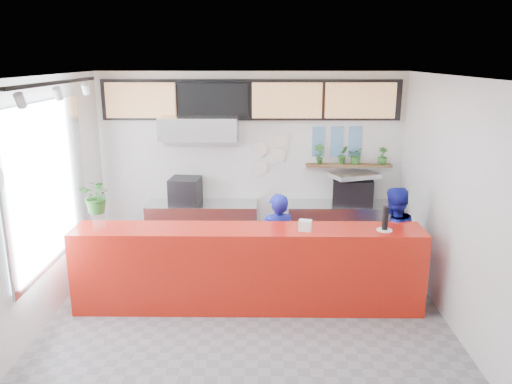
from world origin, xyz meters
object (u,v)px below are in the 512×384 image
at_px(staff_right, 392,240).
at_px(service_counter, 248,268).
at_px(pepper_mill, 385,218).
at_px(espresso_machine, 353,192).
at_px(panini_oven, 185,191).
at_px(staff_center, 277,243).

bearing_deg(staff_right, service_counter, -8.28).
bearing_deg(pepper_mill, espresso_machine, 92.27).
height_order(panini_oven, espresso_machine, panini_oven).
relative_size(panini_oven, espresso_machine, 0.74).
height_order(staff_right, pepper_mill, staff_right).
bearing_deg(pepper_mill, panini_oven, 146.27).
bearing_deg(service_counter, espresso_machine, 47.48).
relative_size(service_counter, pepper_mill, 15.20).
xyz_separation_m(staff_center, staff_right, (1.59, 0.03, 0.04)).
relative_size(espresso_machine, pepper_mill, 2.15).
bearing_deg(service_counter, panini_oven, 120.69).
bearing_deg(espresso_machine, service_counter, -124.31).
bearing_deg(espresso_machine, panini_oven, -171.79).
bearing_deg(staff_right, staff_center, -21.11).
xyz_separation_m(panini_oven, staff_right, (3.05, -1.31, -0.35)).
distance_m(service_counter, staff_right, 2.05).
distance_m(staff_center, pepper_mill, 1.54).
height_order(service_counter, pepper_mill, pepper_mill).
distance_m(espresso_machine, pepper_mill, 1.87).
distance_m(espresso_machine, staff_center, 1.88).
distance_m(panini_oven, staff_center, 2.02).
relative_size(panini_oven, staff_right, 0.31).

